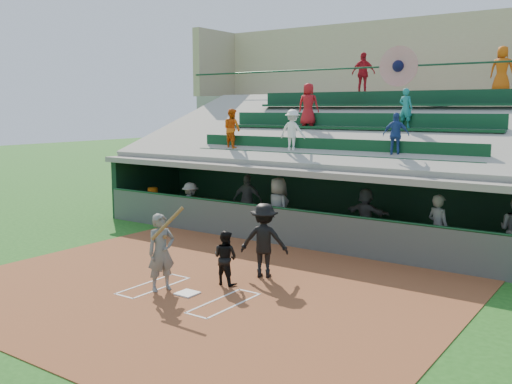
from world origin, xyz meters
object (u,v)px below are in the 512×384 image
Objects in this scene: home_plate at (187,293)px; water_cooler at (153,193)px; catcher at (225,258)px; white_table at (154,207)px; batter_at_plate at (161,252)px.

water_cooler is (-6.92, 5.89, 0.92)m from home_plate.
catcher reaches higher than water_cooler.
water_cooler is at bearing -147.59° from white_table.
home_plate is 0.22× the size of batter_at_plate.
catcher is (0.89, 1.15, -0.25)m from batter_at_plate.
water_cooler is at bearing 139.60° from home_plate.
home_plate is at bearing -40.40° from water_cooler.
white_table is at bearing 136.03° from batter_at_plate.
home_plate is 0.51× the size of white_table.
white_table is (-7.14, 4.87, -0.24)m from catcher.
batter_at_plate is 8.69m from white_table.
white_table is (-6.25, 6.03, -0.49)m from batter_at_plate.
catcher reaches higher than home_plate.
batter_at_plate is 1.55× the size of catcher.
batter_at_plate is 2.34× the size of white_table.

